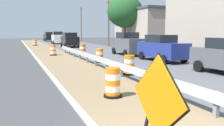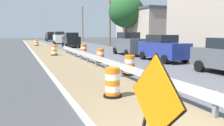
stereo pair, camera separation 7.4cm
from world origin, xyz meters
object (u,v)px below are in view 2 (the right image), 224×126
car_mid_far_lane (129,44)px  car_trailing_far_lane (51,37)px  traffic_barrel_nearest (113,84)px  car_distant_a (163,48)px  utility_pole_far (83,23)px  traffic_barrel_farthest (36,43)px  traffic_barrel_mid (100,56)px  traffic_barrel_farther (54,51)px  utility_pole_mid (110,21)px  traffic_barrel_close (130,66)px  car_lead_far_lane (59,38)px  utility_pole_near (209,1)px  car_lead_near_lane (71,40)px  traffic_barrel_far (84,50)px  warning_sign_diamond (155,102)px

car_mid_far_lane → car_trailing_far_lane: (-2.64, 35.56, -0.03)m
traffic_barrel_nearest → car_distant_a: car_distant_a is taller
car_mid_far_lane → utility_pole_far: 33.90m
traffic_barrel_farthest → utility_pole_far: bearing=51.7°
car_mid_far_lane → car_trailing_far_lane: bearing=-174.0°
car_mid_far_lane → car_distant_a: bearing=5.1°
car_trailing_far_lane → car_distant_a: size_ratio=1.03×
traffic_barrel_nearest → car_mid_far_lane: 14.85m
traffic_barrel_farthest → car_mid_far_lane: car_mid_far_lane is taller
traffic_barrel_mid → traffic_barrel_farther: traffic_barrel_mid is taller
traffic_barrel_farther → utility_pole_mid: 16.14m
traffic_barrel_close → utility_pole_mid: bearing=71.2°
car_lead_far_lane → utility_pole_near: 29.44m
car_lead_near_lane → traffic_barrel_far: bearing=175.2°
traffic_barrel_far → car_distant_a: (4.42, -6.40, 0.53)m
traffic_barrel_close → car_lead_far_lane: size_ratio=0.24×
utility_pole_mid → traffic_barrel_close: bearing=-108.8°
warning_sign_diamond → car_distant_a: car_distant_a is taller
car_lead_near_lane → traffic_barrel_farther: bearing=162.0°
traffic_barrel_farthest → warning_sign_diamond: bearing=-91.2°
car_lead_far_lane → utility_pole_near: (7.25, -28.32, 3.53)m
traffic_barrel_close → traffic_barrel_nearest: bearing=-123.6°
car_lead_near_lane → car_distant_a: car_lead_near_lane is taller
traffic_barrel_mid → car_distant_a: 4.77m
utility_pole_far → utility_pole_near: bearing=-89.9°
traffic_barrel_mid → utility_pole_far: bearing=77.0°
traffic_barrel_farther → utility_pole_far: bearing=70.6°
traffic_barrel_nearest → utility_pole_far: utility_pole_far is taller
warning_sign_diamond → traffic_barrel_farthest: bearing=-94.0°
car_distant_a → car_mid_far_lane: bearing=-178.0°
traffic_barrel_nearest → traffic_barrel_farther: traffic_barrel_nearest is taller
warning_sign_diamond → traffic_barrel_farthest: 36.29m
utility_pole_mid → car_distant_a: bearing=-99.6°
traffic_barrel_farther → car_trailing_far_lane: (4.03, 33.36, 0.62)m
traffic_barrel_farther → car_distant_a: bearing=-46.8°
traffic_barrel_nearest → utility_pole_near: (11.37, 7.73, 4.16)m
traffic_barrel_nearest → car_mid_far_lane: car_mid_far_lane is taller
traffic_barrel_far → utility_pole_near: bearing=-37.5°
traffic_barrel_nearest → car_lead_far_lane: bearing=83.5°
traffic_barrel_close → traffic_barrel_farthest: bearing=95.0°
car_trailing_far_lane → utility_pole_mid: utility_pole_mid is taller
car_trailing_far_lane → traffic_barrel_farthest: bearing=164.1°
car_trailing_far_lane → utility_pole_near: bearing=-171.2°
car_lead_far_lane → traffic_barrel_nearest: bearing=175.4°
car_mid_far_lane → car_distant_a: (0.31, -5.23, -0.08)m
traffic_barrel_farther → car_trailing_far_lane: 33.61m
traffic_barrel_close → traffic_barrel_farthest: 28.74m
traffic_barrel_nearest → car_lead_far_lane: car_lead_far_lane is taller
warning_sign_diamond → car_lead_far_lane: size_ratio=0.45×
car_distant_a → utility_pole_near: bearing=86.3°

